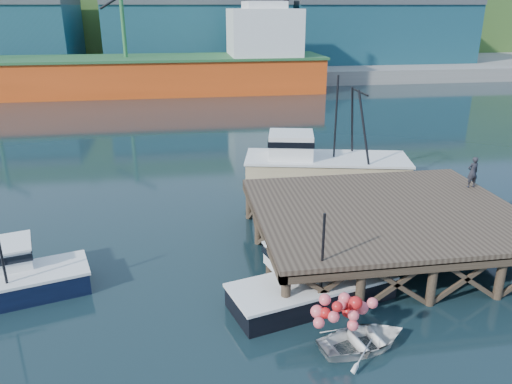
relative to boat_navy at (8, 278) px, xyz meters
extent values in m
plane|color=black|center=(10.72, 1.44, -0.75)|extent=(300.00, 300.00, 0.00)
cube|color=brown|center=(16.22, 1.44, 1.25)|extent=(12.00, 10.00, 0.25)
cube|color=#473828|center=(16.22, -3.41, 1.00)|extent=(12.00, 0.30, 0.35)
cylinder|color=#473828|center=(10.52, -3.26, 0.05)|extent=(0.36, 0.36, 2.60)
cylinder|color=#473828|center=(10.52, 6.14, 0.05)|extent=(0.36, 0.36, 2.60)
cylinder|color=#473828|center=(21.92, 6.14, 0.05)|extent=(0.36, 0.36, 2.60)
cube|color=gray|center=(10.72, 71.44, 0.25)|extent=(160.00, 40.00, 2.00)
cube|color=navy|center=(10.72, 66.44, 5.75)|extent=(28.00, 16.00, 9.00)
cube|color=navy|center=(40.72, 66.44, 5.75)|extent=(30.00, 16.00, 9.00)
cube|color=#E94D16|center=(-1.28, 49.44, 1.45)|extent=(55.00, 9.50, 4.40)
cube|color=#26592D|center=(-1.28, 49.44, 3.75)|extent=(55.50, 10.00, 0.30)
cube|color=silver|center=(18.72, 49.44, 6.75)|extent=(9.00, 9.00, 6.00)
cube|color=silver|center=(18.72, 49.44, 10.05)|extent=(5.00, 7.00, 1.20)
cube|color=#2D511E|center=(10.72, 101.44, 10.25)|extent=(220.00, 50.00, 22.00)
cube|color=black|center=(0.07, -0.26, -0.30)|extent=(6.24, 3.65, 0.91)
cube|color=silver|center=(0.07, -0.26, 0.18)|extent=(6.36, 3.72, 0.12)
cube|color=silver|center=(-0.21, 0.75, 0.61)|extent=(2.36, 2.36, 0.91)
cube|color=black|center=(-0.21, 0.75, 0.82)|extent=(2.50, 2.50, 0.30)
cylinder|color=black|center=(0.23, -0.83, 1.58)|extent=(0.10, 0.10, 2.84)
cube|color=black|center=(11.75, -2.37, -0.32)|extent=(6.72, 3.92, 0.88)
cube|color=silver|center=(11.75, -2.37, 0.14)|extent=(6.86, 4.00, 0.12)
cube|color=silver|center=(11.45, -1.27, 0.56)|extent=(2.58, 2.58, 0.88)
cube|color=black|center=(11.45, -1.27, 0.76)|extent=(2.73, 2.73, 0.29)
cylinder|color=black|center=(11.92, -2.98, 1.68)|extent=(0.10, 0.10, 3.12)
sphere|color=#EB5660|center=(11.57, -5.09, 0.32)|extent=(0.41, 0.41, 0.41)
sphere|color=#EB5660|center=(12.44, -4.90, 0.51)|extent=(0.41, 0.41, 0.41)
sphere|color=red|center=(12.05, -5.39, 0.71)|extent=(0.41, 0.41, 0.41)
cube|color=#D0B787|center=(16.25, 10.98, 0.08)|extent=(10.68, 5.64, 1.66)
cube|color=silver|center=(16.25, 10.98, 0.96)|extent=(10.91, 5.86, 0.14)
cube|color=silver|center=(13.94, 10.98, 1.74)|extent=(3.27, 3.13, 1.66)
cube|color=black|center=(13.94, 10.98, 2.11)|extent=(3.38, 3.24, 0.37)
cylinder|color=black|center=(16.71, 10.98, 3.40)|extent=(0.12, 0.12, 5.54)
imported|color=white|center=(12.75, -5.38, -0.43)|extent=(3.54, 2.84, 0.65)
imported|color=black|center=(21.62, 3.45, 2.18)|extent=(0.62, 0.43, 1.62)
camera|label=1|loc=(7.02, -18.59, 10.10)|focal=35.00mm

